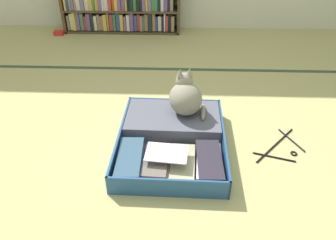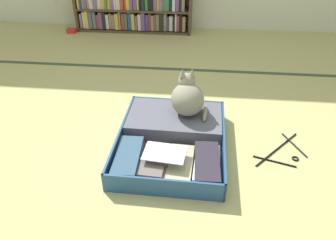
# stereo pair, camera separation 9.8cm
# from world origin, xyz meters

# --- Properties ---
(ground_plane) EXTENTS (10.00, 10.00, 0.00)m
(ground_plane) POSITION_xyz_m (0.00, 0.00, 0.00)
(ground_plane) COLOR tan
(tatami_border) EXTENTS (4.80, 0.05, 0.00)m
(tatami_border) POSITION_xyz_m (0.00, 1.27, 0.00)
(tatami_border) COLOR #3A4B35
(tatami_border) RESTS_ON ground_plane
(bookshelf) EXTENTS (1.30, 0.25, 0.71)m
(bookshelf) POSITION_xyz_m (-0.57, 2.26, 0.35)
(bookshelf) COLOR #4F3D28
(bookshelf) RESTS_ON ground_plane
(open_suitcase) EXTENTS (0.65, 0.81, 0.12)m
(open_suitcase) POSITION_xyz_m (0.05, 0.20, 0.05)
(open_suitcase) COLOR #265084
(open_suitcase) RESTS_ON ground_plane
(black_cat) EXTENTS (0.26, 0.28, 0.29)m
(black_cat) POSITION_xyz_m (0.13, 0.39, 0.23)
(black_cat) COLOR gray
(black_cat) RESTS_ON open_suitcase
(clothes_hanger) EXTENTS (0.32, 0.35, 0.01)m
(clothes_hanger) POSITION_xyz_m (0.73, 0.17, 0.01)
(clothes_hanger) COLOR black
(clothes_hanger) RESTS_ON ground_plane
(small_red_pouch) EXTENTS (0.10, 0.07, 0.05)m
(small_red_pouch) POSITION_xyz_m (-1.26, 2.09, 0.02)
(small_red_pouch) COLOR red
(small_red_pouch) RESTS_ON ground_plane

